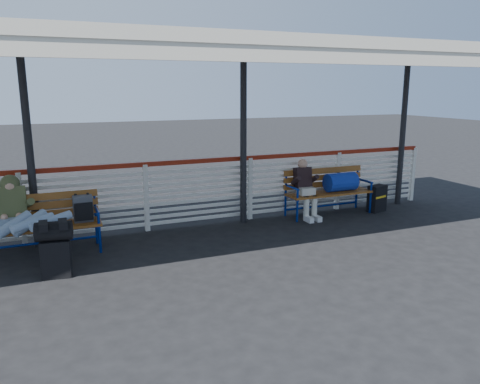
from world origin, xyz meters
name	(u,v)px	position (x,y,z in m)	size (l,w,h in m)	color
ground	(175,267)	(0.00, 0.00, 0.00)	(60.00, 60.00, 0.00)	black
fence	(146,195)	(0.00, 1.90, 0.66)	(12.08, 0.08, 1.24)	silver
canopy	(153,50)	(0.00, 0.87, 3.04)	(12.60, 3.60, 3.16)	silver
luggage_stack	(55,247)	(-1.56, 0.29, 0.42)	(0.50, 0.33, 0.77)	black
bench_left	(49,217)	(-1.60, 1.33, 0.58)	(1.80, 0.56, 0.92)	brown
bench_right	(335,184)	(3.73, 1.60, 0.61)	(1.80, 0.56, 0.92)	brown
traveler_man	(26,218)	(-1.90, 0.98, 0.68)	(0.93, 1.64, 0.77)	#90AAC3
companion_person	(306,188)	(3.04, 1.57, 0.60)	(0.32, 0.66, 1.15)	beige
suitcase_side	(377,198)	(4.64, 1.40, 0.27)	(0.44, 0.33, 0.55)	black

